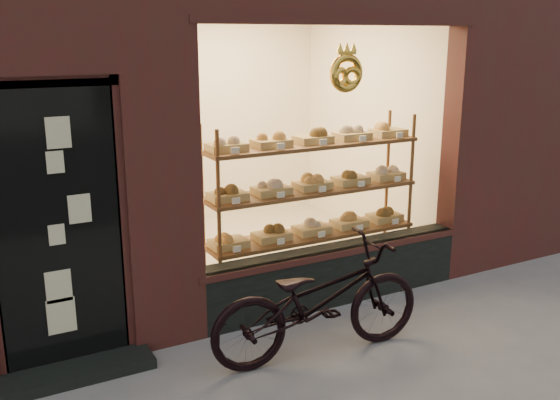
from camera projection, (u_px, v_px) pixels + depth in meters
display_shelf at (312, 203)px, 6.10m from camera, size 2.20×0.45×1.70m
bicycle at (318, 300)px, 4.85m from camera, size 1.82×0.77×0.93m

